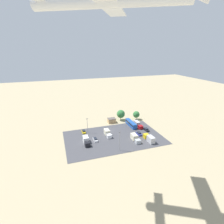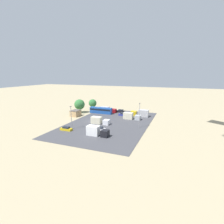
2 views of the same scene
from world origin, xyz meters
The scene contains 18 objects.
ground_plane centered at (0.00, 0.00, 0.00)m, with size 400.00×400.00×0.00m, color tan.
parking_lot_surface centered at (0.00, 8.72, 0.04)m, with size 52.69×32.42×0.08m.
shed_building centered at (-5.42, -11.63, 1.50)m, with size 5.14×3.83×2.98m.
bus centered at (-15.23, -2.42, 1.76)m, with size 2.53×11.99×3.12m.
parked_car_0 centered at (-14.58, 10.10, 0.72)m, with size 1.88×4.46×1.53m.
parked_car_1 centered at (10.56, 9.01, 0.72)m, with size 1.81×4.53×1.54m.
parked_car_2 centered at (14.74, -2.62, 0.67)m, with size 1.79×4.50×1.41m.
parked_car_3 centered at (-21.21, 6.61, 0.73)m, with size 1.83×4.54×1.57m.
parked_truck_0 centered at (2.53, 5.12, 1.39)m, with size 2.54×7.92×2.87m.
parked_truck_1 centered at (15.56, 10.35, 1.58)m, with size 2.57×7.69×3.27m.
parked_truck_2 centered at (-9.65, 15.40, 1.43)m, with size 2.59×7.88×2.96m.
parked_truck_3 centered at (-16.50, 18.50, 1.60)m, with size 2.58×8.61×3.33m.
parked_truck_4 centered at (-19.14, -0.39, 1.40)m, with size 2.45×8.70×2.88m.
tree_near_shed centered at (-12.74, -13.77, 4.47)m, with size 5.50×5.50×7.23m.
tree_apron_mid centered at (-23.25, -11.47, 3.66)m, with size 4.56×4.56×5.95m.
light_pole_lot_centre centered at (1.71, 21.85, 5.38)m, with size 0.90×0.28×9.73m.
light_pole_lot_edge centered at (12.48, -1.73, 4.89)m, with size 0.90×0.28×8.75m.
airplane centered at (13.54, 46.01, 56.28)m, with size 37.38×31.93×8.99m.
Camera 1 is at (28.11, 89.73, 45.61)m, focal length 28.00 mm.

